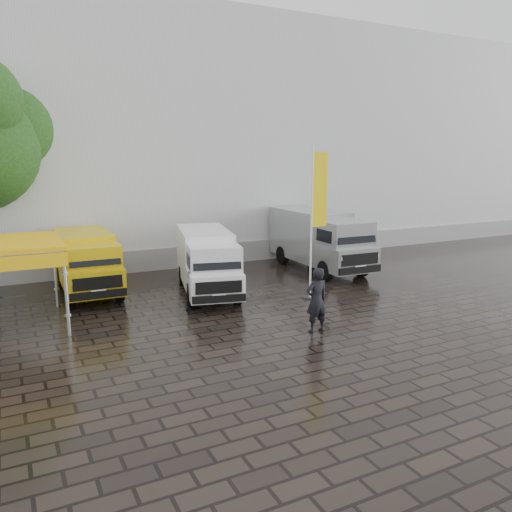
# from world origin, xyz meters

# --- Properties ---
(ground) EXTENTS (120.00, 120.00, 0.00)m
(ground) POSITION_xyz_m (0.00, 0.00, 0.00)
(ground) COLOR black
(ground) RESTS_ON ground
(exhibition_hall) EXTENTS (44.00, 16.00, 12.00)m
(exhibition_hall) POSITION_xyz_m (2.00, 16.00, 6.00)
(exhibition_hall) COLOR silver
(exhibition_hall) RESTS_ON ground
(hall_plinth) EXTENTS (44.00, 0.15, 1.00)m
(hall_plinth) POSITION_xyz_m (2.00, 7.95, 0.50)
(hall_plinth) COLOR gray
(hall_plinth) RESTS_ON ground
(van_yellow) EXTENTS (1.97, 4.96, 2.27)m
(van_yellow) POSITION_xyz_m (-6.79, 5.14, 1.14)
(van_yellow) COLOR #D9B80B
(van_yellow) RESTS_ON ground
(van_white) EXTENTS (3.00, 5.68, 2.35)m
(van_white) POSITION_xyz_m (-2.76, 3.12, 1.17)
(van_white) COLOR white
(van_white) RESTS_ON ground
(van_silver) EXTENTS (2.27, 6.25, 2.68)m
(van_silver) POSITION_xyz_m (3.34, 4.70, 1.34)
(van_silver) COLOR #A5A8A9
(van_silver) RESTS_ON ground
(flagpole) EXTENTS (0.88, 0.50, 5.48)m
(flagpole) POSITION_xyz_m (0.54, 0.81, 3.09)
(flagpole) COLOR black
(flagpole) RESTS_ON ground
(wheelie_bin) EXTENTS (0.82, 0.82, 1.07)m
(wheelie_bin) POSITION_xyz_m (7.62, 7.42, 0.54)
(wheelie_bin) COLOR black
(wheelie_bin) RESTS_ON ground
(person_front) EXTENTS (0.72, 0.48, 1.94)m
(person_front) POSITION_xyz_m (-1.47, -2.34, 0.97)
(person_front) COLOR black
(person_front) RESTS_ON ground
(person_tent) EXTENTS (1.06, 0.98, 1.74)m
(person_tent) POSITION_xyz_m (-3.81, 1.44, 0.87)
(person_tent) COLOR black
(person_tent) RESTS_ON ground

